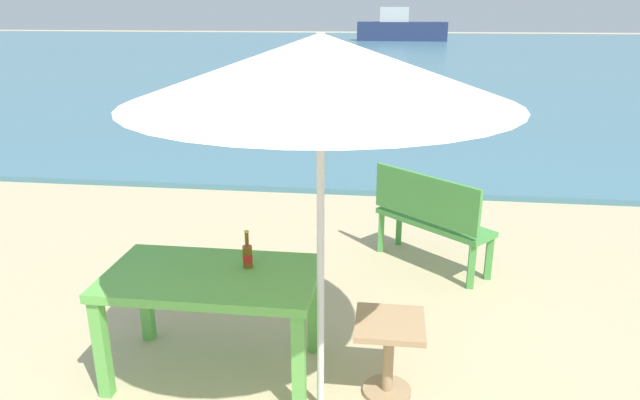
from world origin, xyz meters
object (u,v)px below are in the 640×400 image
picnic_table_green (212,288)px  beer_bottle_amber (247,255)px  boat_cargo_ship (401,29)px  swimmer_person (370,108)px  side_table_wood (389,347)px  bench_green_left (430,215)px  patio_umbrella (321,69)px

picnic_table_green → beer_bottle_amber: bearing=27.3°
beer_bottle_amber → boat_cargo_ship: bearing=88.1°
picnic_table_green → swimmer_person: bearing=86.2°
beer_bottle_amber → side_table_wood: beer_bottle_amber is taller
picnic_table_green → bench_green_left: 2.46m
picnic_table_green → boat_cargo_ship: bearing=87.8°
side_table_wood → bench_green_left: (0.36, 2.00, 0.19)m
picnic_table_green → side_table_wood: picnic_table_green is taller
swimmer_person → picnic_table_green: bearing=-93.8°
bench_green_left → swimmer_person: bench_green_left is taller
picnic_table_green → patio_umbrella: patio_umbrella is taller
picnic_table_green → side_table_wood: size_ratio=2.59×
beer_bottle_amber → boat_cargo_ship: 40.70m
beer_bottle_amber → bench_green_left: beer_bottle_amber is taller
beer_bottle_amber → swimmer_person: 9.62m
bench_green_left → boat_cargo_ship: 38.88m
picnic_table_green → beer_bottle_amber: (0.22, 0.12, 0.20)m
side_table_wood → boat_cargo_ship: boat_cargo_ship is taller
beer_bottle_amber → bench_green_left: bearing=53.8°
side_table_wood → boat_cargo_ship: size_ratio=0.08×
bench_green_left → swimmer_person: bearing=96.5°
patio_umbrella → swimmer_person: patio_umbrella is taller
patio_umbrella → swimmer_person: 10.16m
beer_bottle_amber → patio_umbrella: 1.43m
picnic_table_green → bench_green_left: (1.54, 1.92, -0.11)m
side_table_wood → swimmer_person: side_table_wood is taller
picnic_table_green → boat_cargo_ship: 40.82m
picnic_table_green → side_table_wood: bearing=-4.2°
side_table_wood → boat_cargo_ship: (0.36, 40.88, 0.58)m
picnic_table_green → beer_bottle_amber: beer_bottle_amber is taller
patio_umbrella → boat_cargo_ship: 41.10m
beer_bottle_amber → swimmer_person: (0.43, 9.59, -0.61)m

